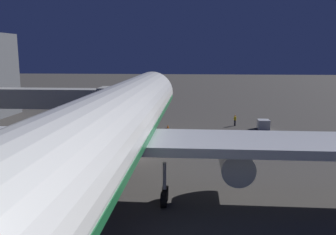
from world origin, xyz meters
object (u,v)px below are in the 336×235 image
(jet_bridge, at_px, (61,99))
(ground_crew_marshaller_fwd, at_px, (235,120))
(airliner_at_gate, at_px, (111,130))
(traffic_cone_nose_port, at_px, (168,126))
(baggage_container_mid_row, at_px, (263,124))
(traffic_cone_nose_starboard, at_px, (140,126))

(jet_bridge, bearing_deg, ground_crew_marshaller_fwd, -151.82)
(airliner_at_gate, distance_m, traffic_cone_nose_port, 28.81)
(baggage_container_mid_row, height_order, ground_crew_marshaller_fwd, ground_crew_marshaller_fwd)
(traffic_cone_nose_port, height_order, traffic_cone_nose_starboard, same)
(traffic_cone_nose_port, distance_m, traffic_cone_nose_starboard, 4.40)
(airliner_at_gate, xyz_separation_m, traffic_cone_nose_port, (-2.20, -28.21, -5.44))
(jet_bridge, relative_size, traffic_cone_nose_port, 36.61)
(jet_bridge, distance_m, traffic_cone_nose_starboard, 14.43)
(jet_bridge, relative_size, ground_crew_marshaller_fwd, 11.31)
(baggage_container_mid_row, distance_m, traffic_cone_nose_port, 14.81)
(airliner_at_gate, bearing_deg, ground_crew_marshaller_fwd, -112.60)
(baggage_container_mid_row, xyz_separation_m, traffic_cone_nose_starboard, (19.19, 0.51, -0.45))
(ground_crew_marshaller_fwd, height_order, traffic_cone_nose_port, ground_crew_marshaller_fwd)
(airliner_at_gate, height_order, ground_crew_marshaller_fwd, airliner_at_gate)
(jet_bridge, relative_size, traffic_cone_nose_starboard, 36.61)
(ground_crew_marshaller_fwd, relative_size, traffic_cone_nose_starboard, 3.24)
(traffic_cone_nose_port, bearing_deg, ground_crew_marshaller_fwd, -165.94)
(airliner_at_gate, xyz_separation_m, traffic_cone_nose_starboard, (2.20, -28.21, -5.44))
(jet_bridge, distance_m, ground_crew_marshaller_fwd, 27.41)
(airliner_at_gate, relative_size, traffic_cone_nose_port, 108.30)
(airliner_at_gate, xyz_separation_m, ground_crew_marshaller_fwd, (-12.85, -30.88, -4.73))
(traffic_cone_nose_starboard, bearing_deg, airliner_at_gate, 94.46)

